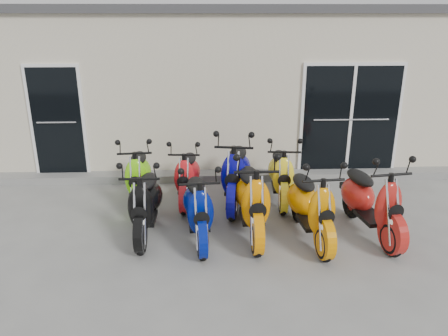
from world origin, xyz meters
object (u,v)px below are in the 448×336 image
at_px(scooter_front_blue, 198,199).
at_px(scooter_front_red, 372,192).
at_px(scooter_front_orange_a, 252,190).
at_px(scooter_back_green, 138,168).
at_px(scooter_front_orange_b, 311,197).
at_px(scooter_back_blue, 236,165).
at_px(scooter_back_red, 187,169).
at_px(scooter_front_black, 145,194).
at_px(scooter_back_yellow, 281,167).

bearing_deg(scooter_front_blue, scooter_front_red, -4.63).
height_order(scooter_front_orange_a, scooter_back_green, scooter_front_orange_a).
bearing_deg(scooter_front_orange_a, scooter_front_orange_b, -14.41).
relative_size(scooter_front_orange_a, scooter_back_green, 1.11).
height_order(scooter_front_red, scooter_back_blue, scooter_back_blue).
height_order(scooter_front_orange_a, scooter_front_orange_b, scooter_front_orange_a).
bearing_deg(scooter_front_orange_b, scooter_front_red, 0.93).
xyz_separation_m(scooter_front_red, scooter_back_red, (-2.81, 1.37, -0.08)).
distance_m(scooter_front_black, scooter_front_orange_a, 1.60).
bearing_deg(scooter_back_red, scooter_front_black, -111.34).
height_order(scooter_front_orange_b, scooter_back_red, scooter_front_orange_b).
bearing_deg(scooter_front_orange_b, scooter_front_black, 168.79).
bearing_deg(scooter_back_green, scooter_back_yellow, -4.38).
distance_m(scooter_front_black, scooter_front_orange_b, 2.46).
bearing_deg(scooter_front_orange_a, scooter_front_black, 177.39).
distance_m(scooter_front_red, scooter_back_yellow, 1.75).
xyz_separation_m(scooter_front_black, scooter_front_red, (3.39, -0.14, 0.04)).
height_order(scooter_back_green, scooter_back_red, scooter_back_green).
distance_m(scooter_front_orange_a, scooter_back_yellow, 1.39).
height_order(scooter_front_blue, scooter_front_red, scooter_front_red).
distance_m(scooter_front_orange_b, scooter_back_green, 3.08).
bearing_deg(scooter_front_blue, scooter_back_blue, 57.46).
xyz_separation_m(scooter_back_red, scooter_back_blue, (0.86, -0.16, 0.11)).
height_order(scooter_front_blue, scooter_back_yellow, scooter_front_blue).
xyz_separation_m(scooter_back_blue, scooter_back_yellow, (0.81, 0.12, -0.09)).
relative_size(scooter_front_orange_b, scooter_back_blue, 0.93).
bearing_deg(scooter_front_orange_b, scooter_back_red, 136.50).
bearing_deg(scooter_front_orange_a, scooter_front_red, -4.15).
height_order(scooter_front_blue, scooter_back_red, scooter_front_blue).
relative_size(scooter_front_blue, scooter_front_orange_b, 0.95).
xyz_separation_m(scooter_front_black, scooter_front_blue, (0.79, -0.19, -0.01)).
xyz_separation_m(scooter_front_red, scooter_back_yellow, (-1.14, 1.33, -0.05)).
bearing_deg(scooter_back_blue, scooter_front_blue, -108.25).
distance_m(scooter_back_green, scooter_back_blue, 1.72).
bearing_deg(scooter_back_green, scooter_front_orange_b, -32.13).
height_order(scooter_front_black, scooter_front_blue, scooter_front_black).
distance_m(scooter_front_black, scooter_front_blue, 0.82).
height_order(scooter_back_red, scooter_back_blue, scooter_back_blue).
distance_m(scooter_back_red, scooter_back_blue, 0.88).
xyz_separation_m(scooter_back_green, scooter_back_blue, (1.71, -0.11, 0.08)).
xyz_separation_m(scooter_front_orange_a, scooter_front_orange_b, (0.85, -0.20, -0.04)).
xyz_separation_m(scooter_front_orange_b, scooter_back_blue, (-1.02, 1.31, 0.05)).
xyz_separation_m(scooter_front_orange_a, scooter_back_yellow, (0.64, 1.23, -0.08)).
relative_size(scooter_front_black, scooter_back_blue, 0.89).
bearing_deg(scooter_back_green, scooter_front_red, -24.39).
height_order(scooter_front_orange_a, scooter_back_blue, scooter_back_blue).
xyz_separation_m(scooter_back_green, scooter_back_yellow, (2.52, 0.01, -0.01)).
bearing_deg(scooter_front_black, scooter_back_yellow, 28.35).
height_order(scooter_front_black, scooter_front_red, scooter_front_red).
bearing_deg(scooter_back_red, scooter_front_blue, -77.27).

